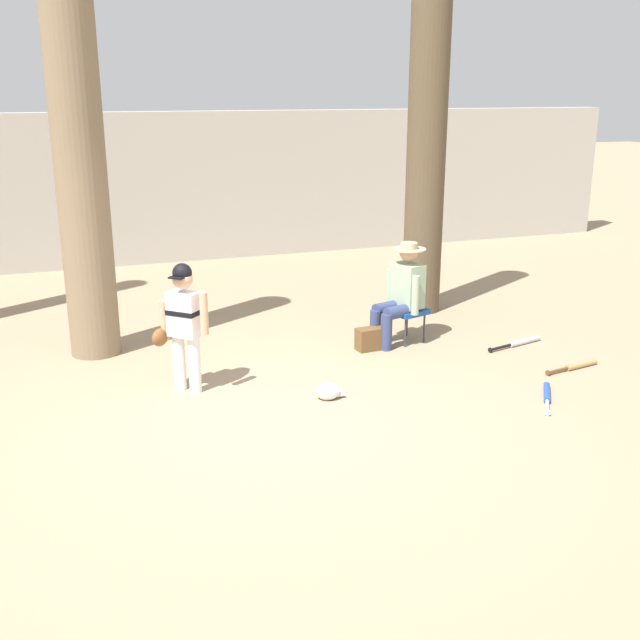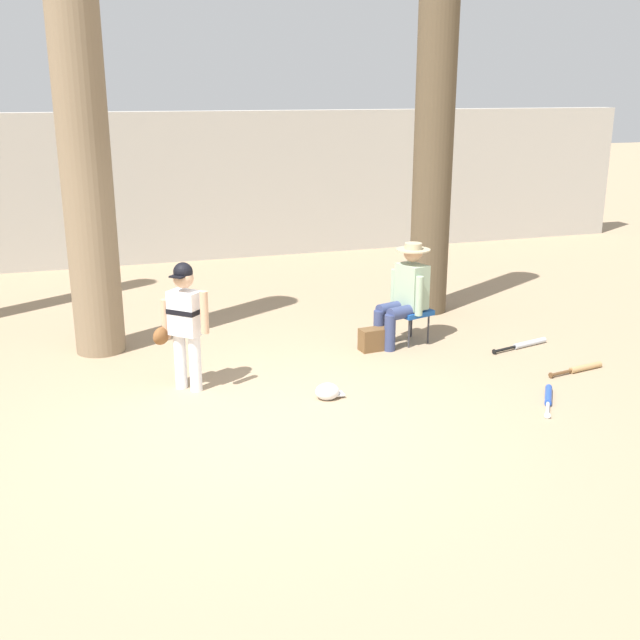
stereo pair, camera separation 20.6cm
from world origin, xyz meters
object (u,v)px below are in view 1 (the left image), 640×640
Objects in this scene: tree_behind_spectator at (426,167)px; seated_spectator at (401,291)px; young_ballplayer at (183,319)px; handbag_beside_stool at (371,339)px; bat_wood_tan at (578,366)px; folding_stool at (407,312)px; tree_near_player at (81,170)px; bat_aluminum_silver at (521,342)px; batting_helmet_white at (328,391)px; bat_blue_youth at (547,395)px.

seated_spectator is (-0.88, -1.19, -1.29)m from tree_behind_spectator.
handbag_beside_stool is at bearing 13.18° from young_ballplayer.
bat_wood_tan is (0.55, -2.64, -1.89)m from tree_behind_spectator.
seated_spectator is (-0.09, -0.03, 0.28)m from folding_stool.
tree_near_player is at bearing 166.65° from folding_stool.
folding_stool is 1.39m from bat_aluminum_silver.
handbag_beside_stool reaches higher than bat_wood_tan.
tree_behind_spectator is at bearing 47.64° from batting_helmet_white.
tree_behind_spectator is 5.80× the size of bat_aluminum_silver.
tree_behind_spectator reaches higher than handbag_beside_stool.
bat_wood_tan is at bearing -78.21° from tree_behind_spectator.
bat_blue_youth is at bearing -61.59° from handbag_beside_stool.
bat_blue_youth is at bearing -94.63° from tree_behind_spectator.
batting_helmet_white is at bearing -164.63° from bat_aluminum_silver.
folding_stool is at bearing 41.77° from batting_helmet_white.
young_ballplayer is at bearing -166.64° from seated_spectator.
tree_near_player is 4.16× the size of seated_spectator.
bat_wood_tan is (4.86, -2.31, -2.04)m from tree_near_player.
bat_wood_tan is at bearing -25.44° from tree_near_player.
young_ballplayer is at bearing -166.53° from folding_stool.
young_ballplayer is at bearing -152.74° from tree_behind_spectator.
tree_behind_spectator is (4.31, 0.33, -0.15)m from tree_near_player.
handbag_beside_stool is 1.55m from batting_helmet_white.
tree_behind_spectator is 9.53× the size of folding_stool.
batting_helmet_white is (-1.49, -1.33, -0.29)m from folding_stool.
young_ballplayer is 2.38m from handbag_beside_stool.
batting_helmet_white is at bearing -132.36° from tree_behind_spectator.
folding_stool reaches higher than batting_helmet_white.
tree_near_player is 3.83× the size of young_ballplayer.
young_ballplayer is at bearing 156.91° from bat_blue_youth.
young_ballplayer is 2.08× the size of bat_blue_youth.
tree_behind_spectator reaches higher than batting_helmet_white.
bat_aluminum_silver is 2.88× the size of batting_helmet_white.
bat_blue_youth is (0.62, -2.03, -0.61)m from seated_spectator.
seated_spectator reaches higher than folding_stool.
bat_wood_tan is at bearing -35.87° from handbag_beside_stool.
bat_wood_tan is (1.85, -1.34, -0.10)m from handbag_beside_stool.
tree_near_player is 5.38m from bat_blue_youth.
bat_blue_youth is at bearing -23.09° from young_ballplayer.
handbag_beside_stool is at bearing 50.82° from batting_helmet_white.
bat_aluminum_silver is at bearing -14.64° from handbag_beside_stool.
young_ballplayer is at bearing 168.74° from bat_wood_tan.
bat_wood_tan is at bearing -45.32° from seated_spectator.
tree_near_player is 10.04× the size of folding_stool.
young_ballplayer is 2.74m from seated_spectator.
young_ballplayer is (0.76, -1.50, -1.33)m from tree_near_player.
folding_stool is at bearing 16.55° from seated_spectator.
batting_helmet_white is at bearing 160.20° from bat_blue_youth.
batting_helmet_white is (1.27, -0.67, -0.67)m from young_ballplayer.
bat_blue_youth is at bearing -75.71° from folding_stool.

